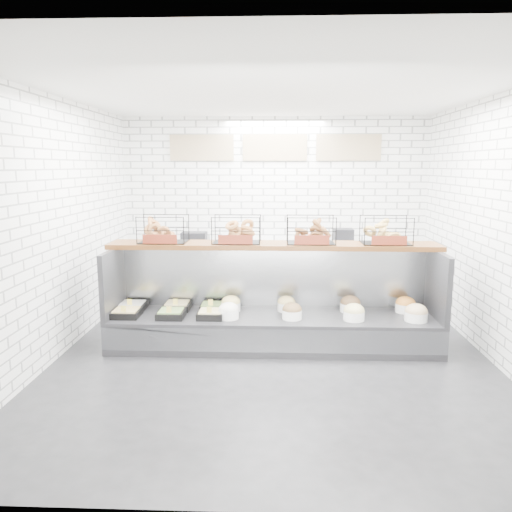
{
  "coord_description": "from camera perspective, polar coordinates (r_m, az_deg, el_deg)",
  "views": [
    {
      "loc": [
        0.03,
        -5.62,
        2.21
      ],
      "look_at": [
        -0.22,
        0.45,
        1.11
      ],
      "focal_mm": 35.0,
      "sensor_mm": 36.0,
      "label": 1
    }
  ],
  "objects": [
    {
      "name": "room_shell",
      "position": [
        6.22,
        2.07,
        8.9
      ],
      "size": [
        5.02,
        5.51,
        3.01
      ],
      "color": "white",
      "rests_on": "ground"
    },
    {
      "name": "ground",
      "position": [
        6.04,
        1.91,
        -11.18
      ],
      "size": [
        5.5,
        5.5,
        0.0
      ],
      "primitive_type": "plane",
      "color": "black",
      "rests_on": "ground"
    },
    {
      "name": "bagel_shelf",
      "position": [
        6.19,
        2.02,
        2.56
      ],
      "size": [
        4.1,
        0.5,
        0.4
      ],
      "color": "#42230E",
      "rests_on": "display_case"
    },
    {
      "name": "prep_counter",
      "position": [
        8.23,
        2.0,
        -1.92
      ],
      "size": [
        4.0,
        0.6,
        1.2
      ],
      "color": "#93969B",
      "rests_on": "ground"
    },
    {
      "name": "display_case",
      "position": [
        6.25,
        1.96,
        -7.21
      ],
      "size": [
        4.0,
        0.9,
        1.2
      ],
      "color": "black",
      "rests_on": "ground"
    }
  ]
}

